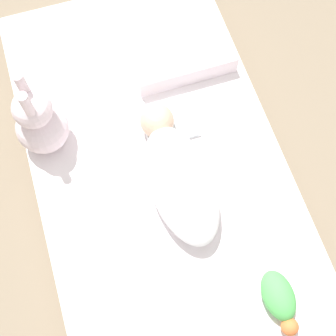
# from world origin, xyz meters

# --- Properties ---
(ground_plane) EXTENTS (12.00, 12.00, 0.00)m
(ground_plane) POSITION_xyz_m (0.00, 0.00, 0.00)
(ground_plane) COLOR #7A6B56
(bed_mattress) EXTENTS (1.51, 0.85, 0.13)m
(bed_mattress) POSITION_xyz_m (0.00, 0.00, 0.06)
(bed_mattress) COLOR white
(bed_mattress) RESTS_ON ground_plane
(burp_cloth) EXTENTS (0.17, 0.19, 0.02)m
(burp_cloth) POSITION_xyz_m (-0.11, 0.08, 0.14)
(burp_cloth) COLOR white
(burp_cloth) RESTS_ON bed_mattress
(swaddled_baby) EXTENTS (0.52, 0.22, 0.14)m
(swaddled_baby) POSITION_xyz_m (0.12, 0.04, 0.19)
(swaddled_baby) COLOR white
(swaddled_baby) RESTS_ON bed_mattress
(pillow) EXTENTS (0.29, 0.37, 0.08)m
(pillow) POSITION_xyz_m (-0.39, 0.20, 0.17)
(pillow) COLOR white
(pillow) RESTS_ON bed_mattress
(bunny_plush) EXTENTS (0.18, 0.18, 0.35)m
(bunny_plush) POSITION_xyz_m (-0.18, -0.34, 0.25)
(bunny_plush) COLOR silver
(bunny_plush) RESTS_ON bed_mattress
(turtle_plush) EXTENTS (0.20, 0.10, 0.09)m
(turtle_plush) POSITION_xyz_m (0.58, 0.22, 0.17)
(turtle_plush) COLOR #51B756
(turtle_plush) RESTS_ON bed_mattress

